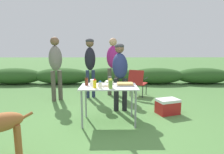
{
  "coord_description": "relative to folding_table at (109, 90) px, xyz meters",
  "views": [
    {
      "loc": [
        0.02,
        -3.32,
        1.44
      ],
      "look_at": [
        0.06,
        0.17,
        0.89
      ],
      "focal_mm": 28.0,
      "sensor_mm": 36.0,
      "label": 1
    }
  ],
  "objects": [
    {
      "name": "standing_person_in_dark_puffer",
      "position": [
        -1.48,
        1.55,
        0.42
      ],
      "size": [
        0.46,
        0.47,
        1.79
      ],
      "rotation": [
        0.0,
        0.0,
        0.82
      ],
      "color": "#4C473D",
      "rests_on": "ground"
    },
    {
      "name": "standing_person_in_olive_jacket",
      "position": [
        -0.56,
        1.85,
        0.47
      ],
      "size": [
        0.38,
        0.33,
        1.76
      ],
      "rotation": [
        0.0,
        0.0,
        0.35
      ],
      "color": "#232D4C",
      "rests_on": "ground"
    },
    {
      "name": "ground_plane",
      "position": [
        0.0,
        0.0,
        -0.66
      ],
      "size": [
        60.0,
        60.0,
        0.0
      ],
      "primitive_type": "plane",
      "color": "#4C7A3D"
    },
    {
      "name": "mayo_bottle",
      "position": [
        -0.16,
        -0.18,
        0.15
      ],
      "size": [
        0.07,
        0.07,
        0.14
      ],
      "color": "silver",
      "rests_on": "folding_table"
    },
    {
      "name": "shrub_hedge",
      "position": [
        0.0,
        4.0,
        -0.33
      ],
      "size": [
        14.4,
        0.9,
        0.67
      ],
      "color": "#2D5623",
      "rests_on": "ground"
    },
    {
      "name": "mustard_bottle",
      "position": [
        -0.26,
        -0.17,
        0.16
      ],
      "size": [
        0.06,
        0.06,
        0.18
      ],
      "color": "yellow",
      "rests_on": "folding_table"
    },
    {
      "name": "camp_chair_green_behind_table",
      "position": [
        0.87,
        1.97,
        -0.2
      ],
      "size": [
        0.68,
        0.74,
        0.83
      ],
      "rotation": [
        0.0,
        0.0,
        -0.47
      ],
      "color": "maroon",
      "rests_on": "ground"
    },
    {
      "name": "relish_jar",
      "position": [
        0.03,
        -0.23,
        0.16
      ],
      "size": [
        0.07,
        0.07,
        0.18
      ],
      "color": "olive",
      "rests_on": "folding_table"
    },
    {
      "name": "paper_cup_stack",
      "position": [
        -0.32,
        0.0,
        0.14
      ],
      "size": [
        0.08,
        0.08,
        0.13
      ],
      "primitive_type": "cylinder",
      "color": "white",
      "rests_on": "folding_table"
    },
    {
      "name": "mixing_bowl",
      "position": [
        0.01,
        0.2,
        0.12
      ],
      "size": [
        0.19,
        0.19,
        0.08
      ],
      "primitive_type": "ellipsoid",
      "color": "#ADBC99",
      "rests_on": "folding_table"
    },
    {
      "name": "plate_stack",
      "position": [
        -0.11,
        0.01,
        0.1
      ],
      "size": [
        0.23,
        0.23,
        0.04
      ],
      "primitive_type": "cylinder",
      "color": "white",
      "rests_on": "folding_table"
    },
    {
      "name": "cooler_box",
      "position": [
        1.33,
        0.46,
        -0.49
      ],
      "size": [
        0.56,
        0.45,
        0.34
      ],
      "rotation": [
        0.0,
        0.0,
        0.31
      ],
      "color": "#B21E1E",
      "rests_on": "ground"
    },
    {
      "name": "folding_table",
      "position": [
        0.0,
        0.0,
        0.0
      ],
      "size": [
        1.1,
        0.64,
        0.74
      ],
      "color": "white",
      "rests_on": "ground"
    },
    {
      "name": "standing_person_in_red_jacket",
      "position": [
        0.12,
        2.14,
        0.42
      ],
      "size": [
        0.42,
        0.31,
        1.79
      ],
      "rotation": [
        0.0,
        0.0,
        -0.06
      ],
      "color": "#4C473D",
      "rests_on": "ground"
    },
    {
      "name": "spice_jar",
      "position": [
        0.02,
        -0.14,
        0.18
      ],
      "size": [
        0.06,
        0.06,
        0.21
      ],
      "color": "#B2893D",
      "rests_on": "folding_table"
    },
    {
      "name": "bbq_sauce_bottle",
      "position": [
        -0.44,
        0.07,
        0.17
      ],
      "size": [
        0.07,
        0.07,
        0.19
      ],
      "color": "#562314",
      "rests_on": "folding_table"
    },
    {
      "name": "standing_person_in_gray_fleece",
      "position": [
        0.26,
        0.77,
        0.33
      ],
      "size": [
        0.4,
        0.5,
        1.58
      ],
      "rotation": [
        0.0,
        0.0,
        0.08
      ],
      "color": "black",
      "rests_on": "ground"
    },
    {
      "name": "food_tray",
      "position": [
        0.32,
        0.03,
        0.1
      ],
      "size": [
        0.35,
        0.24,
        0.06
      ],
      "color": "#9E9EA3",
      "rests_on": "folding_table"
    }
  ]
}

